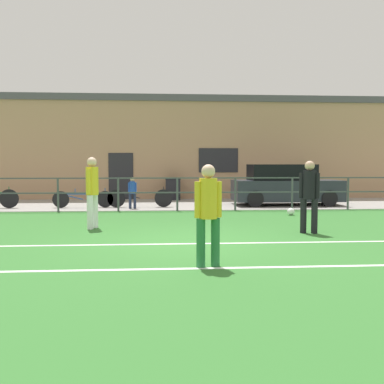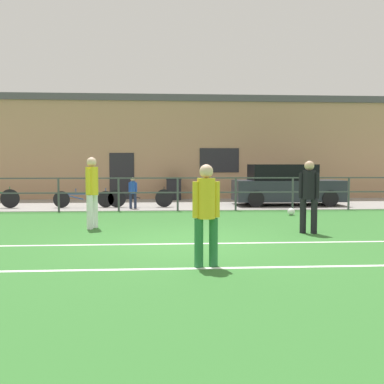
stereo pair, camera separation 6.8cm
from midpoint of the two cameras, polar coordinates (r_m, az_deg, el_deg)
The scene contains 16 objects.
ground at distance 9.10m, azimuth -0.71°, elevation -6.64°, with size 60.00×44.00×0.04m, color #33702D.
field_line_touchline at distance 8.90m, azimuth -0.63°, elevation -6.73°, with size 36.00×0.11×0.00m, color white.
field_line_hash at distance 6.85m, azimuth 0.43°, elevation -9.89°, with size 36.00×0.11×0.00m, color white.
pavement_strip at distance 17.51m, azimuth -2.34°, elevation -1.57°, with size 48.00×5.00×0.02m, color gray.
perimeter_fence at distance 14.97m, azimuth -2.05°, elevation 0.37°, with size 36.07×0.07×1.15m.
clubhouse_facade at distance 21.15m, azimuth -2.66°, elevation 5.75°, with size 28.00×2.56×4.74m.
player_goalkeeper at distance 10.48m, azimuth 14.81°, elevation -0.03°, with size 0.43×0.29×1.68m.
player_striker at distance 6.82m, azimuth 1.83°, elevation -2.21°, with size 0.43×0.28×1.60m.
player_winger at distance 11.17m, azimuth -13.00°, elevation 0.49°, with size 0.31×0.47×1.77m.
soccer_ball_match at distance 14.10m, azimuth 12.58°, elevation -2.50°, with size 0.23×0.23×0.23m, color white.
spectator_child at distance 15.76m, azimuth -7.87°, elevation 0.16°, with size 0.31×0.20×1.11m.
parked_car_red at distance 17.35m, azimuth 11.87°, elevation 0.80°, with size 4.10×1.79×1.57m.
bicycle_parked_1 at distance 16.44m, azimuth -14.10°, elevation -0.88°, with size 2.19×0.04×0.71m.
bicycle_parked_2 at distance 16.20m, azimuth -6.91°, elevation -0.76°, with size 2.38×0.04×0.75m.
trash_bin_0 at distance 20.33m, azimuth 14.78°, elevation 0.63°, with size 0.62×0.53×1.10m.
trash_bin_1 at distance 19.37m, azimuth -2.60°, elevation 0.44°, with size 0.67×0.57×0.98m.
Camera 1 is at (-0.56, -8.93, 1.61)m, focal length 41.06 mm.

